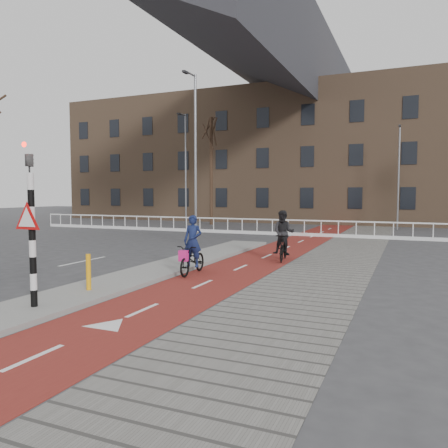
% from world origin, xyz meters
% --- Properties ---
extents(ground, '(120.00, 120.00, 0.00)m').
position_xyz_m(ground, '(0.00, 0.00, 0.00)').
color(ground, '#38383A').
rests_on(ground, ground).
extents(bike_lane, '(2.50, 60.00, 0.01)m').
position_xyz_m(bike_lane, '(1.50, 10.00, 0.01)').
color(bike_lane, maroon).
rests_on(bike_lane, ground).
extents(sidewalk, '(3.00, 60.00, 0.01)m').
position_xyz_m(sidewalk, '(4.30, 10.00, 0.01)').
color(sidewalk, slate).
rests_on(sidewalk, ground).
extents(curb_island, '(1.80, 16.00, 0.12)m').
position_xyz_m(curb_island, '(-0.70, 4.00, 0.06)').
color(curb_island, gray).
rests_on(curb_island, ground).
extents(traffic_signal, '(0.80, 0.80, 3.68)m').
position_xyz_m(traffic_signal, '(-0.60, -2.02, 1.99)').
color(traffic_signal, black).
rests_on(traffic_signal, curb_island).
extents(bollard, '(0.12, 0.12, 0.92)m').
position_xyz_m(bollard, '(-0.62, -0.24, 0.58)').
color(bollard, '#F2A30D').
rests_on(bollard, curb_island).
extents(cyclist_near, '(0.75, 1.83, 1.87)m').
position_xyz_m(cyclist_near, '(0.55, 3.25, 0.64)').
color(cyclist_near, black).
rests_on(cyclist_near, bike_lane).
extents(cyclist_far, '(0.89, 1.83, 1.91)m').
position_xyz_m(cyclist_far, '(2.45, 7.06, 0.80)').
color(cyclist_far, black).
rests_on(cyclist_far, bike_lane).
extents(railing, '(28.00, 0.10, 0.99)m').
position_xyz_m(railing, '(-5.00, 17.00, 0.31)').
color(railing, silver).
rests_on(railing, ground).
extents(townhouse_row, '(46.00, 10.00, 15.90)m').
position_xyz_m(townhouse_row, '(-3.00, 32.00, 7.81)').
color(townhouse_row, '#7F6047').
rests_on(townhouse_row, ground).
extents(tree_mid, '(0.27, 0.27, 8.77)m').
position_xyz_m(tree_mid, '(-8.31, 23.80, 4.39)').
color(tree_mid, '#2F1F15').
rests_on(tree_mid, ground).
extents(streetlight_near, '(0.12, 0.12, 8.30)m').
position_xyz_m(streetlight_near, '(-2.89, 10.26, 4.15)').
color(streetlight_near, slate).
rests_on(streetlight_near, ground).
extents(streetlight_left, '(0.12, 0.12, 8.48)m').
position_xyz_m(streetlight_left, '(-8.82, 20.33, 4.24)').
color(streetlight_left, slate).
rests_on(streetlight_left, ground).
extents(streetlight_right, '(0.12, 0.12, 7.33)m').
position_xyz_m(streetlight_right, '(6.01, 24.46, 3.66)').
color(streetlight_right, slate).
rests_on(streetlight_right, ground).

